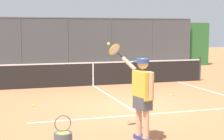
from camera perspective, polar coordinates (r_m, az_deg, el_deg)
ground_plane at (r=10.50m, az=2.76°, el=-6.05°), size 60.00×60.00×0.00m
court_line_markings at (r=9.45m, az=5.15°, el=-7.46°), size 7.69×9.56×0.01m
fence_backdrop at (r=20.73m, az=-7.37°, el=3.84°), size 18.19×1.37×2.94m
tennis_net at (r=14.53m, az=-3.05°, el=-0.57°), size 9.89×0.09×1.07m
tennis_player at (r=7.28m, az=4.79°, el=-3.62°), size 0.67×1.34×1.99m
tennis_ball_near_net at (r=10.87m, az=-12.39°, el=-5.58°), size 0.07×0.07×0.07m
tennis_ball_mid_court at (r=12.46m, az=9.41°, el=-3.98°), size 0.07×0.07×0.07m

